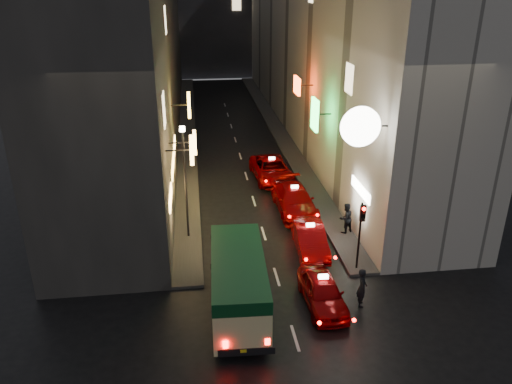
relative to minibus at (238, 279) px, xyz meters
name	(u,v)px	position (x,y,z in m)	size (l,w,h in m)	color
building_left	(138,33)	(-5.92, 28.05, 7.30)	(7.48, 52.00, 18.00)	#3B3836
building_right	(320,30)	(10.08, 28.05, 7.30)	(8.17, 52.00, 18.00)	#B0ABA1
sidewalk_left	(187,131)	(-2.17, 28.05, -1.62)	(1.50, 52.00, 0.15)	#413F3C
sidewalk_right	(277,128)	(6.33, 28.05, -1.62)	(1.50, 52.00, 0.15)	#413F3C
minibus	(238,279)	(0.00, 0.00, 0.00)	(2.45, 6.34, 2.69)	beige
taxi_near	(323,289)	(3.69, 0.10, -0.91)	(2.18, 5.03, 1.75)	#820204
taxi_second	(310,236)	(4.23, 4.90, -0.89)	(2.34, 5.21, 1.80)	#820204
taxi_third	(294,198)	(4.35, 9.70, -0.79)	(2.50, 5.77, 1.99)	#820204
taxi_far	(272,168)	(3.81, 15.17, -0.82)	(2.61, 5.67, 1.93)	#820204
pedestrian_crossing	(362,285)	(5.38, -0.12, -0.68)	(0.67, 0.43, 2.05)	black
pedestrian_sidewalk	(346,216)	(6.59, 6.36, -0.56)	(0.74, 0.47, 1.98)	black
traffic_light	(362,223)	(6.08, 2.52, 0.99)	(0.26, 0.43, 3.50)	black
lamp_post	(185,175)	(-2.12, 7.05, 2.02)	(0.28, 0.28, 6.22)	black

